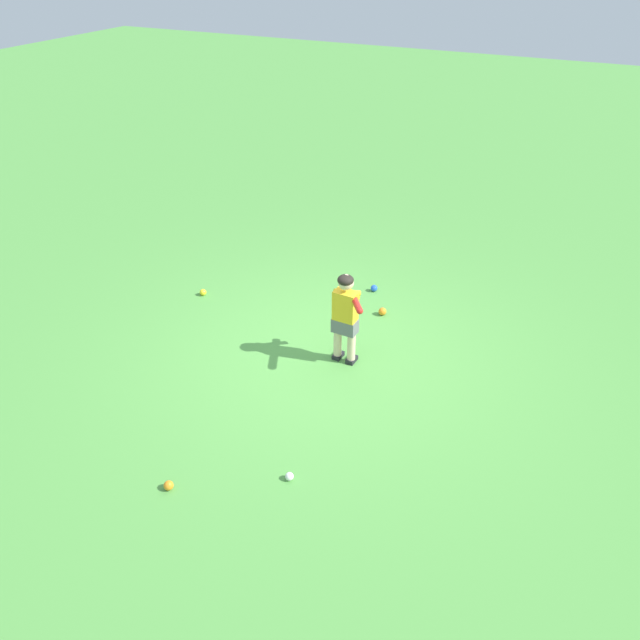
% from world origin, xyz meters
% --- Properties ---
extents(ground_plane, '(40.00, 40.00, 0.00)m').
position_xyz_m(ground_plane, '(0.00, 0.00, 0.00)').
color(ground_plane, '#519942').
extents(child_batter, '(0.55, 0.47, 1.08)m').
position_xyz_m(child_batter, '(-0.05, -0.23, 0.65)').
color(child_batter, '#232328').
rests_on(child_batter, ground).
extents(play_ball_midfield, '(0.08, 0.08, 0.08)m').
position_xyz_m(play_ball_midfield, '(-1.91, -0.52, 0.04)').
color(play_ball_midfield, white).
rests_on(play_ball_midfield, ground).
extents(play_ball_behind_batter, '(0.09, 0.09, 0.09)m').
position_xyz_m(play_ball_behind_batter, '(1.56, 0.07, 0.05)').
color(play_ball_behind_batter, blue).
rests_on(play_ball_behind_batter, ground).
extents(play_ball_far_right, '(0.09, 0.09, 0.09)m').
position_xyz_m(play_ball_far_right, '(-2.47, 0.36, 0.04)').
color(play_ball_far_right, orange).
rests_on(play_ball_far_right, ground).
extents(play_ball_by_bucket, '(0.10, 0.10, 0.10)m').
position_xyz_m(play_ball_by_bucket, '(1.05, -0.25, 0.05)').
color(play_ball_by_bucket, orange).
rests_on(play_ball_by_bucket, ground).
extents(play_ball_center_lawn, '(0.09, 0.09, 0.09)m').
position_xyz_m(play_ball_center_lawn, '(0.48, 2.05, 0.04)').
color(play_ball_center_lawn, yellow).
rests_on(play_ball_center_lawn, ground).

